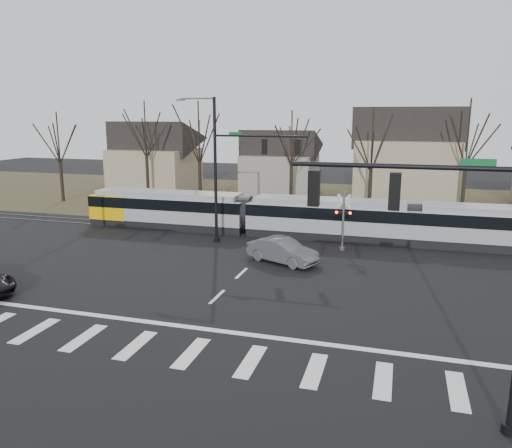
# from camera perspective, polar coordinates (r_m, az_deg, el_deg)

# --- Properties ---
(ground) EXTENTS (140.00, 140.00, 0.00)m
(ground) POSITION_cam_1_polar(r_m,az_deg,el_deg) (23.80, -6.19, -9.90)
(ground) COLOR black
(grass_verge) EXTENTS (140.00, 28.00, 0.01)m
(grass_verge) POSITION_cam_1_polar(r_m,az_deg,el_deg) (53.76, 6.91, 2.64)
(grass_verge) COLOR #38331E
(grass_verge) RESTS_ON ground
(crosswalk) EXTENTS (27.00, 2.60, 0.01)m
(crosswalk) POSITION_cam_1_polar(r_m,az_deg,el_deg) (20.49, -10.57, -13.86)
(crosswalk) COLOR silver
(crosswalk) RESTS_ON ground
(stop_line) EXTENTS (28.00, 0.35, 0.01)m
(stop_line) POSITION_cam_1_polar(r_m,az_deg,el_deg) (22.28, -7.98, -11.54)
(stop_line) COLOR silver
(stop_line) RESTS_ON ground
(lane_dashes) EXTENTS (0.18, 30.00, 0.01)m
(lane_dashes) POSITION_cam_1_polar(r_m,az_deg,el_deg) (38.37, 2.94, -1.20)
(lane_dashes) COLOR silver
(lane_dashes) RESTS_ON ground
(rail_pair) EXTENTS (90.00, 1.52, 0.06)m
(rail_pair) POSITION_cam_1_polar(r_m,az_deg,el_deg) (38.18, 2.87, -1.23)
(rail_pair) COLOR #59595E
(rail_pair) RESTS_ON ground
(tram) EXTENTS (38.63, 2.87, 2.93)m
(tram) POSITION_cam_1_polar(r_m,az_deg,el_deg) (37.41, 8.01, 0.83)
(tram) COLOR gray
(tram) RESTS_ON ground
(sedan) EXTENTS (5.04, 5.82, 1.52)m
(sedan) POSITION_cam_1_polar(r_m,az_deg,el_deg) (30.97, 3.07, -3.07)
(sedan) COLOR #515458
(sedan) RESTS_ON ground
(signal_pole_near_right) EXTENTS (6.72, 0.44, 8.00)m
(signal_pole_near_right) POSITION_cam_1_polar(r_m,az_deg,el_deg) (14.89, 21.70, -3.41)
(signal_pole_near_right) COLOR black
(signal_pole_near_right) RESTS_ON ground
(signal_pole_far) EXTENTS (9.28, 0.44, 10.20)m
(signal_pole_far) POSITION_cam_1_polar(r_m,az_deg,el_deg) (34.75, -2.21, 6.91)
(signal_pole_far) COLOR black
(signal_pole_far) RESTS_ON ground
(rail_crossing_signal) EXTENTS (1.08, 0.36, 4.00)m
(rail_crossing_signal) POSITION_cam_1_polar(r_m,az_deg,el_deg) (34.04, 9.92, 0.12)
(rail_crossing_signal) COLOR #59595B
(rail_crossing_signal) RESTS_ON ground
(tree_row) EXTENTS (59.20, 7.20, 10.00)m
(tree_row) POSITION_cam_1_polar(r_m,az_deg,el_deg) (46.94, 8.27, 7.35)
(tree_row) COLOR black
(tree_row) RESTS_ON ground
(house_a) EXTENTS (9.72, 8.64, 8.60)m
(house_a) POSITION_cam_1_polar(r_m,az_deg,el_deg) (61.53, -11.52, 7.89)
(house_a) COLOR gray
(house_a) RESTS_ON ground
(house_b) EXTENTS (8.64, 7.56, 7.65)m
(house_b) POSITION_cam_1_polar(r_m,az_deg,el_deg) (58.14, 2.77, 7.38)
(house_b) COLOR gray
(house_b) RESTS_ON ground
(house_c) EXTENTS (10.80, 8.64, 10.10)m
(house_c) POSITION_cam_1_polar(r_m,az_deg,el_deg) (53.44, 16.88, 7.80)
(house_c) COLOR gray
(house_c) RESTS_ON ground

